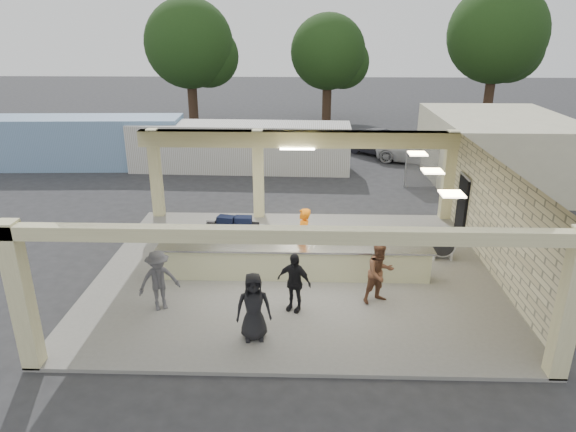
{
  "coord_description": "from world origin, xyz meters",
  "views": [
    {
      "loc": [
        0.22,
        -14.28,
        7.35
      ],
      "look_at": [
        -0.24,
        1.0,
        1.52
      ],
      "focal_mm": 32.0,
      "sensor_mm": 36.0,
      "label": 1
    }
  ],
  "objects_px": {
    "passenger_c": "(159,280)",
    "drum_fan": "(442,244)",
    "container_white": "(240,147)",
    "container_blue": "(84,142)",
    "baggage_counter": "(295,263)",
    "passenger_b": "(294,282)",
    "car_white_b": "(509,146)",
    "baggage_handler": "(303,238)",
    "car_dark": "(381,143)",
    "passenger_d": "(254,307)",
    "car_white_a": "(421,151)",
    "passenger_a": "(380,273)",
    "luggage_cart": "(232,234)"
  },
  "relations": [
    {
      "from": "baggage_handler",
      "to": "car_white_a",
      "type": "distance_m",
      "value": 14.8
    },
    {
      "from": "car_white_b",
      "to": "passenger_b",
      "type": "bearing_deg",
      "value": 169.95
    },
    {
      "from": "drum_fan",
      "to": "car_dark",
      "type": "distance_m",
      "value": 14.08
    },
    {
      "from": "baggage_handler",
      "to": "container_white",
      "type": "relative_size",
      "value": 0.17
    },
    {
      "from": "passenger_b",
      "to": "passenger_d",
      "type": "height_order",
      "value": "passenger_d"
    },
    {
      "from": "passenger_a",
      "to": "car_white_a",
      "type": "distance_m",
      "value": 16.03
    },
    {
      "from": "baggage_counter",
      "to": "baggage_handler",
      "type": "distance_m",
      "value": 0.96
    },
    {
      "from": "passenger_d",
      "to": "passenger_a",
      "type": "bearing_deg",
      "value": 21.65
    },
    {
      "from": "drum_fan",
      "to": "passenger_a",
      "type": "xyz_separation_m",
      "value": [
        -2.43,
        -2.84,
        0.38
      ]
    },
    {
      "from": "passenger_a",
      "to": "passenger_c",
      "type": "relative_size",
      "value": 1.04
    },
    {
      "from": "container_white",
      "to": "passenger_b",
      "type": "bearing_deg",
      "value": -75.79
    },
    {
      "from": "passenger_d",
      "to": "car_dark",
      "type": "relative_size",
      "value": 0.4
    },
    {
      "from": "baggage_counter",
      "to": "passenger_c",
      "type": "distance_m",
      "value": 4.03
    },
    {
      "from": "passenger_c",
      "to": "car_dark",
      "type": "xyz_separation_m",
      "value": [
        8.26,
        17.47,
        -0.22
      ]
    },
    {
      "from": "passenger_d",
      "to": "car_white_b",
      "type": "bearing_deg",
      "value": 46.95
    },
    {
      "from": "passenger_d",
      "to": "container_white",
      "type": "distance_m",
      "value": 15.59
    },
    {
      "from": "passenger_c",
      "to": "car_white_a",
      "type": "distance_m",
      "value": 18.99
    },
    {
      "from": "passenger_b",
      "to": "passenger_c",
      "type": "relative_size",
      "value": 0.97
    },
    {
      "from": "drum_fan",
      "to": "container_white",
      "type": "height_order",
      "value": "container_white"
    },
    {
      "from": "baggage_handler",
      "to": "passenger_a",
      "type": "relative_size",
      "value": 1.1
    },
    {
      "from": "drum_fan",
      "to": "car_dark",
      "type": "relative_size",
      "value": 0.21
    },
    {
      "from": "luggage_cart",
      "to": "drum_fan",
      "type": "bearing_deg",
      "value": 10.42
    },
    {
      "from": "passenger_d",
      "to": "container_blue",
      "type": "height_order",
      "value": "container_blue"
    },
    {
      "from": "passenger_a",
      "to": "baggage_handler",
      "type": "bearing_deg",
      "value": 109.2
    },
    {
      "from": "drum_fan",
      "to": "car_white_a",
      "type": "height_order",
      "value": "car_white_a"
    },
    {
      "from": "car_white_a",
      "to": "drum_fan",
      "type": "bearing_deg",
      "value": -166.52
    },
    {
      "from": "passenger_a",
      "to": "container_white",
      "type": "xyz_separation_m",
      "value": [
        -5.4,
        13.59,
        0.25
      ]
    },
    {
      "from": "passenger_c",
      "to": "drum_fan",
      "type": "bearing_deg",
      "value": -5.34
    },
    {
      "from": "car_white_b",
      "to": "baggage_counter",
      "type": "bearing_deg",
      "value": 166.78
    },
    {
      "from": "passenger_b",
      "to": "baggage_handler",
      "type": "bearing_deg",
      "value": 109.63
    },
    {
      "from": "car_white_a",
      "to": "car_white_b",
      "type": "height_order",
      "value": "car_white_b"
    },
    {
      "from": "container_blue",
      "to": "passenger_b",
      "type": "bearing_deg",
      "value": -54.34
    },
    {
      "from": "passenger_a",
      "to": "container_blue",
      "type": "bearing_deg",
      "value": 108.98
    },
    {
      "from": "passenger_d",
      "to": "baggage_counter",
      "type": "bearing_deg",
      "value": 65.75
    },
    {
      "from": "baggage_counter",
      "to": "car_white_a",
      "type": "relative_size",
      "value": 1.77
    },
    {
      "from": "car_dark",
      "to": "container_blue",
      "type": "xyz_separation_m",
      "value": [
        -16.11,
        -2.93,
        0.61
      ]
    },
    {
      "from": "passenger_b",
      "to": "car_white_b",
      "type": "height_order",
      "value": "passenger_b"
    },
    {
      "from": "passenger_c",
      "to": "car_dark",
      "type": "distance_m",
      "value": 19.33
    },
    {
      "from": "container_white",
      "to": "container_blue",
      "type": "height_order",
      "value": "container_blue"
    },
    {
      "from": "car_white_b",
      "to": "car_dark",
      "type": "height_order",
      "value": "car_white_b"
    },
    {
      "from": "baggage_handler",
      "to": "container_blue",
      "type": "bearing_deg",
      "value": -133.48
    },
    {
      "from": "car_white_b",
      "to": "container_blue",
      "type": "height_order",
      "value": "container_blue"
    },
    {
      "from": "passenger_d",
      "to": "car_dark",
      "type": "distance_m",
      "value": 19.59
    },
    {
      "from": "passenger_b",
      "to": "car_dark",
      "type": "height_order",
      "value": "passenger_b"
    },
    {
      "from": "luggage_cart",
      "to": "car_white_b",
      "type": "bearing_deg",
      "value": 54.81
    },
    {
      "from": "passenger_a",
      "to": "luggage_cart",
      "type": "bearing_deg",
      "value": 121.21
    },
    {
      "from": "baggage_counter",
      "to": "passenger_d",
      "type": "xyz_separation_m",
      "value": [
        -0.92,
        -3.15,
        0.38
      ]
    },
    {
      "from": "passenger_c",
      "to": "car_white_a",
      "type": "relative_size",
      "value": 0.36
    },
    {
      "from": "luggage_cart",
      "to": "passenger_d",
      "type": "height_order",
      "value": "passenger_d"
    },
    {
      "from": "car_white_a",
      "to": "container_white",
      "type": "height_order",
      "value": "container_white"
    }
  ]
}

